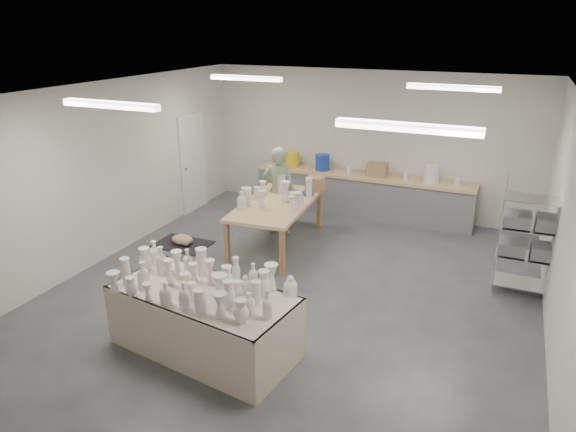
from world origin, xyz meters
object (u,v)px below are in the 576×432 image
at_px(work_table, 280,201).
at_px(potter, 279,191).
at_px(drying_table, 204,317).
at_px(red_stool, 285,214).

bearing_deg(work_table, potter, 112.71).
xyz_separation_m(drying_table, potter, (-0.75, 3.86, 0.41)).
distance_m(work_table, potter, 0.54).
xyz_separation_m(potter, red_stool, (0.00, 0.27, -0.57)).
bearing_deg(drying_table, red_stool, 108.32).
height_order(drying_table, potter, potter).
distance_m(drying_table, work_table, 3.44).
bearing_deg(red_stool, work_table, -72.06).
relative_size(drying_table, potter, 1.41).
relative_size(work_table, potter, 1.35).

